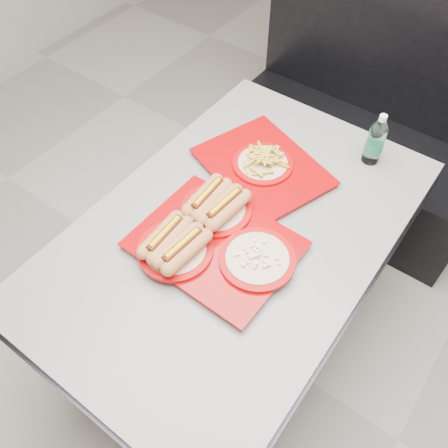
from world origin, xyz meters
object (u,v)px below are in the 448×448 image
Objects in this scene: booth_bench at (360,132)px; water_bottle at (375,142)px; tray_far at (263,165)px; diner_table at (235,256)px; tray_near at (211,237)px.

water_bottle is (0.22, -0.54, 0.44)m from booth_bench.
booth_bench is 0.73m from water_bottle.
tray_far is (-0.08, -0.82, 0.37)m from booth_bench.
diner_table is 0.34m from tray_far.
tray_far is 0.41m from water_bottle.
tray_near reaches higher than diner_table.
booth_bench is (0.00, 1.09, -0.18)m from diner_table.
diner_table is 2.63× the size of tray_far.
diner_table is at bearing -74.15° from tray_far.
booth_bench reaches higher than water_bottle.
booth_bench is at bearing 84.57° from tray_far.
tray_near is at bearing -110.15° from water_bottle.
booth_bench reaches higher than tray_far.
tray_near is 0.70m from water_bottle.
tray_near is at bearing -82.11° from tray_far.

